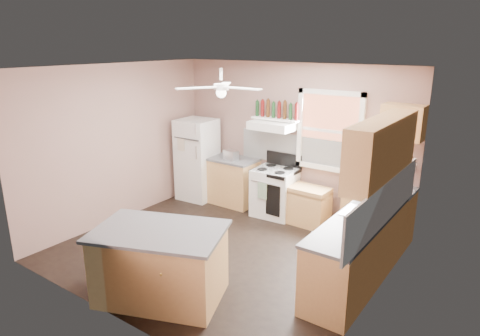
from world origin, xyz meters
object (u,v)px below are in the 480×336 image
Objects in this scene: cart at (309,206)px; toaster at (231,155)px; island at (161,265)px; stove at (275,192)px; refrigerator at (197,159)px.

toaster is at bearing -177.79° from cart.
toaster is 3.27m from island.
toaster is 1.09m from stove.
stove and island have the same top height.
stove is 0.59× the size of island.
stove reaches higher than cart.
stove is 1.29× the size of cart.
cart is (0.70, -0.03, -0.10)m from stove.
refrigerator is 1.86× the size of stove.
toaster reaches higher than stove.
toaster is at bearing 1.01° from refrigerator.
refrigerator is 1.10× the size of island.
refrigerator is 2.40× the size of cart.
cart is at bearing 59.51° from island.
toaster is 0.42× the size of cart.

